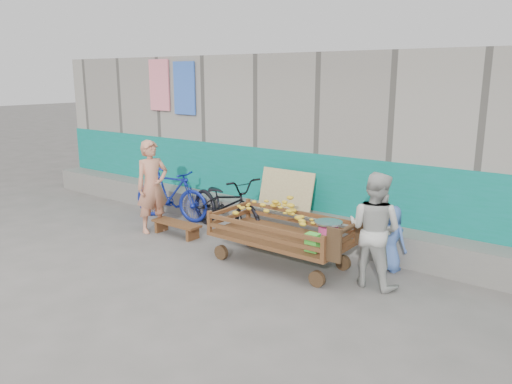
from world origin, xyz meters
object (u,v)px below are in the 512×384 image
Objects in this scene: bicycle_blue at (171,194)px; child at (391,238)px; bench at (176,226)px; bicycle_dark at (226,204)px; vendor_man at (152,187)px; banana_cart at (279,223)px; woman at (374,230)px.

child is at bearing -98.98° from bicycle_blue.
bicycle_dark reaches higher than bench.
vendor_man is 0.83× the size of bicycle_dark.
banana_cart is 2.31× the size of child.
child is at bearing -85.62° from woman.
bicycle_blue is (-4.26, -0.08, 0.02)m from child.
child is (-0.01, 0.61, -0.28)m from woman.
vendor_man is (-0.49, -0.06, 0.62)m from bench.
woman reaches higher than bicycle_dark.
child is 0.48× the size of bicycle_dark.
vendor_man reaches higher than woman.
vendor_man is at bearing 25.19° from child.
bench is 0.49× the size of bicycle_dark.
vendor_man is at bearing -179.32° from banana_cart.
woman is (3.48, 0.11, 0.57)m from bench.
bicycle_blue is at bearing 104.35° from bicycle_dark.
child reaches higher than bench.
child is at bearing 11.67° from bench.
bicycle_dark is at bearing -100.07° from bicycle_blue.
woman reaches higher than child.
banana_cart is at bearing 42.93° from child.
woman is 0.78× the size of bicycle_dark.
bench is at bearing 25.69° from child.
woman is (3.97, 0.17, -0.05)m from vendor_man.
woman is at bearing -107.10° from bicycle_blue.
woman is 1.61× the size of child.
bicycle_blue is at bearing 141.37° from bench.
bicycle_dark is at bearing -7.01° from woman.
woman is 0.92× the size of bicycle_blue.
child is (3.96, 0.78, -0.33)m from vendor_man.
banana_cart is at bearing -113.04° from bicycle_blue.
bicycle_dark is at bearing 15.60° from child.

